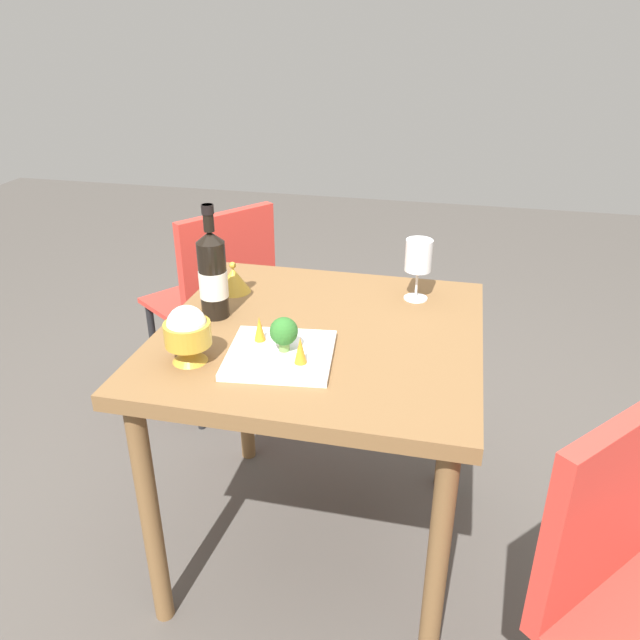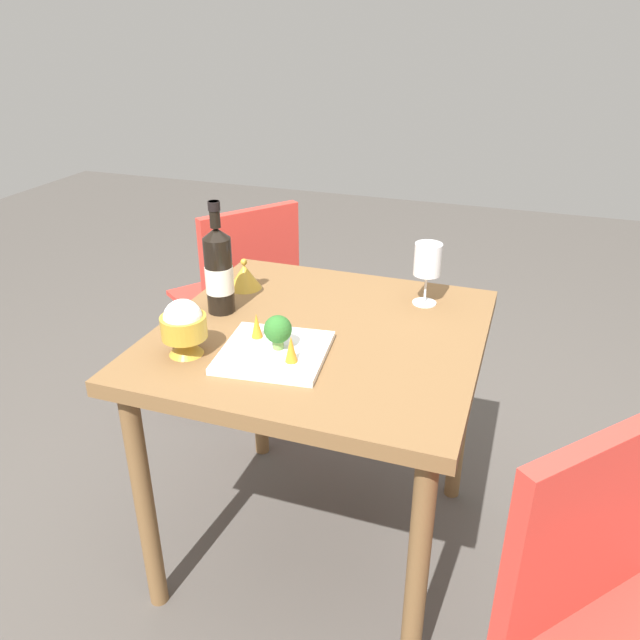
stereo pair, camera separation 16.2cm
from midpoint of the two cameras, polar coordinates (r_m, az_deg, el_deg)
ground_plane at (r=2.08m, az=2.37°, el=-19.48°), size 8.00×8.00×0.00m
dining_table at (r=1.68m, az=2.77°, el=-3.90°), size 0.83×0.83×0.74m
chair_near_window at (r=2.46m, az=-5.14°, el=3.12°), size 0.56×0.56×0.85m
chair_by_wall at (r=1.38m, az=28.38°, el=-21.86°), size 0.56×0.56×0.85m
wine_bottle at (r=1.70m, az=-6.50°, el=4.47°), size 0.08×0.08×0.31m
wine_glass at (r=1.78m, az=12.36°, el=5.20°), size 0.08×0.08×0.18m
rice_bowl at (r=1.51m, az=-9.30°, el=-0.65°), size 0.11×0.11×0.14m
rice_bowl_lid at (r=1.88m, az=-4.42°, el=3.94°), size 0.10×0.10×0.09m
serving_plate at (r=1.51m, az=-1.13°, el=-3.03°), size 0.28×0.28×0.02m
broccoli_floret at (r=1.49m, az=-0.75°, el=-1.00°), size 0.07×0.07×0.09m
carrot_garnish_left at (r=1.44m, az=0.73°, el=-2.76°), size 0.03×0.03×0.07m
carrot_garnish_right at (r=1.55m, az=-2.82°, el=-0.58°), size 0.03×0.03×0.06m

